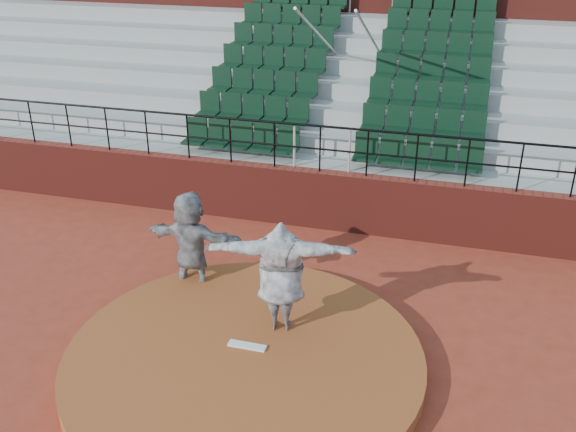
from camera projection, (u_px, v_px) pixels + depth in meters
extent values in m
plane|color=maroon|center=(244.00, 365.00, 9.89)|extent=(90.00, 90.00, 0.00)
cylinder|color=#9B4B22|center=(244.00, 359.00, 9.83)|extent=(5.50, 5.50, 0.25)
cube|color=white|center=(247.00, 346.00, 9.90)|extent=(0.60, 0.15, 0.03)
cube|color=maroon|center=(319.00, 199.00, 13.94)|extent=(24.00, 0.30, 1.30)
cylinder|color=black|center=(321.00, 126.00, 13.23)|extent=(24.00, 0.05, 0.05)
cylinder|color=black|center=(320.00, 149.00, 13.44)|extent=(24.00, 0.04, 0.04)
cylinder|color=black|center=(31.00, 122.00, 15.14)|extent=(0.04, 0.04, 1.00)
cylinder|color=black|center=(69.00, 125.00, 14.90)|extent=(0.04, 0.04, 1.00)
cylinder|color=black|center=(107.00, 129.00, 14.66)|extent=(0.04, 0.04, 1.00)
cylinder|color=black|center=(147.00, 133.00, 14.41)|extent=(0.04, 0.04, 1.00)
cylinder|color=black|center=(188.00, 137.00, 14.17)|extent=(0.04, 0.04, 1.00)
cylinder|color=black|center=(230.00, 141.00, 13.93)|extent=(0.04, 0.04, 1.00)
cylinder|color=black|center=(274.00, 145.00, 13.69)|extent=(0.04, 0.04, 1.00)
cylinder|color=black|center=(320.00, 149.00, 13.44)|extent=(0.04, 0.04, 1.00)
cylinder|color=black|center=(367.00, 153.00, 13.20)|extent=(0.04, 0.04, 1.00)
cylinder|color=black|center=(416.00, 158.00, 12.96)|extent=(0.04, 0.04, 1.00)
cylinder|color=black|center=(467.00, 163.00, 12.72)|extent=(0.04, 0.04, 1.00)
cylinder|color=black|center=(520.00, 168.00, 12.48)|extent=(0.04, 0.04, 1.00)
cylinder|color=black|center=(575.00, 173.00, 12.23)|extent=(0.04, 0.04, 1.00)
cube|color=#9B9B96|center=(325.00, 189.00, 14.44)|extent=(24.00, 0.85, 1.30)
cube|color=black|center=(241.00, 138.00, 14.49)|extent=(2.75, 0.48, 0.72)
cube|color=black|center=(417.00, 155.00, 13.53)|extent=(2.75, 0.48, 0.72)
cube|color=#9B9B96|center=(333.00, 167.00, 15.09)|extent=(24.00, 0.85, 1.70)
cube|color=black|center=(252.00, 111.00, 15.05)|extent=(2.75, 0.48, 0.72)
cube|color=black|center=(422.00, 125.00, 14.10)|extent=(2.75, 0.48, 0.72)
cube|color=#9B9B96|center=(340.00, 148.00, 15.74)|extent=(24.00, 0.85, 2.10)
cube|color=black|center=(263.00, 85.00, 15.62)|extent=(2.75, 0.48, 0.72)
cube|color=black|center=(427.00, 97.00, 14.66)|extent=(2.75, 0.48, 0.72)
cube|color=#9B9B96|center=(347.00, 129.00, 16.39)|extent=(24.00, 0.85, 2.50)
cube|color=black|center=(273.00, 62.00, 16.18)|extent=(2.75, 0.48, 0.72)
cube|color=black|center=(432.00, 71.00, 15.22)|extent=(2.75, 0.48, 0.72)
cube|color=#9B9B96|center=(353.00, 113.00, 17.04)|extent=(24.00, 0.85, 2.90)
cube|color=black|center=(282.00, 39.00, 16.75)|extent=(2.75, 0.48, 0.72)
cube|color=black|center=(436.00, 47.00, 15.79)|extent=(2.75, 0.48, 0.72)
cube|color=#9B9B96|center=(359.00, 97.00, 17.70)|extent=(24.00, 0.85, 3.30)
cube|color=black|center=(291.00, 19.00, 17.31)|extent=(2.75, 0.48, 0.72)
cube|color=black|center=(440.00, 25.00, 16.35)|extent=(2.75, 0.48, 0.72)
cube|color=#9B9B96|center=(365.00, 83.00, 18.35)|extent=(24.00, 0.85, 3.70)
cube|color=black|center=(443.00, 5.00, 16.92)|extent=(2.75, 0.48, 0.72)
cylinder|color=silver|center=(326.00, 43.00, 15.61)|extent=(0.06, 5.97, 2.46)
cylinder|color=silver|center=(375.00, 45.00, 15.31)|extent=(0.06, 5.97, 2.46)
cube|color=maroon|center=(378.00, 11.00, 19.28)|extent=(24.00, 3.00, 7.10)
imported|color=black|center=(281.00, 276.00, 9.99)|extent=(2.40, 1.08, 1.88)
imported|color=black|center=(191.00, 243.00, 11.44)|extent=(1.82, 0.63, 1.95)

